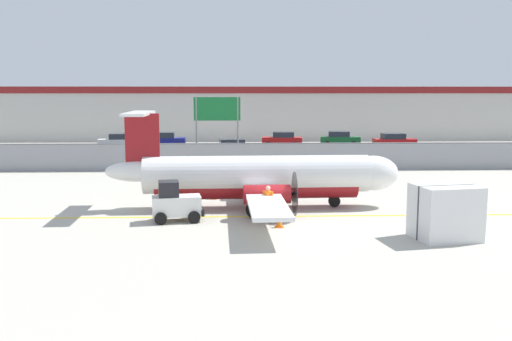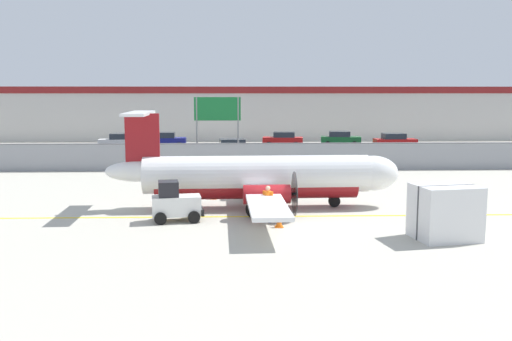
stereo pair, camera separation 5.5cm
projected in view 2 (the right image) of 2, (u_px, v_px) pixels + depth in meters
ground_plane at (281, 216)px, 27.28m from camera, size 140.00×140.00×0.01m
perimeter_fence at (265, 156)px, 42.96m from camera, size 98.00×0.10×2.10m
parking_lot_strip at (259, 153)px, 54.49m from camera, size 98.00×17.00×0.12m
background_building at (254, 113)px, 72.35m from camera, size 91.00×8.10×6.50m
commuter_airplane at (262, 177)px, 29.07m from camera, size 15.00×16.04×4.92m
baggage_tug at (175, 203)px, 26.16m from camera, size 2.47×1.69×1.88m
ground_crew_worker at (268, 202)px, 25.87m from camera, size 0.50×0.47×1.70m
cargo_container at (445, 212)px, 23.00m from camera, size 2.71×2.38×2.20m
traffic_cone_near_left at (279, 220)px, 25.06m from camera, size 0.36×0.36×0.64m
traffic_cone_near_right at (213, 193)px, 31.62m from camera, size 0.36×0.36×0.64m
parked_car_0 at (120, 141)px, 57.83m from camera, size 4.35×2.34×1.58m
parked_car_1 at (165, 140)px, 59.48m from camera, size 4.27×2.14×1.58m
parked_car_2 at (231, 148)px, 51.12m from camera, size 4.38×2.42×1.58m
parked_car_3 at (283, 139)px, 60.14m from camera, size 4.35×2.34×1.58m
parked_car_4 at (340, 139)px, 60.92m from camera, size 4.38×2.41×1.58m
parked_car_5 at (395, 141)px, 58.07m from camera, size 4.27×2.15×1.58m
highway_sign at (217, 115)px, 43.98m from camera, size 3.60×0.14×5.50m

